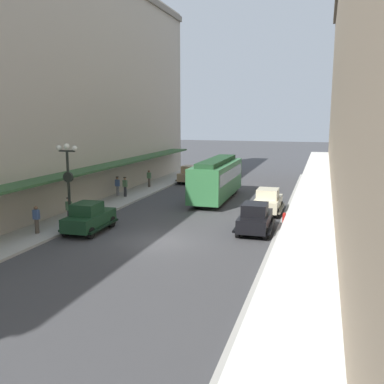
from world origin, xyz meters
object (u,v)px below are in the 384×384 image
object	(u,v)px
streetcar	(217,177)
lamp_post_with_clock	(68,181)
parked_car_0	(268,201)
parked_car_3	(89,217)
parked_car_2	(255,217)
pedestrian_3	(69,210)
parked_car_1	(191,174)
pedestrian_5	(36,219)
pedestrian_1	(118,186)
fire_hydrant	(284,219)
pedestrian_4	(281,262)
pedestrian_2	(125,187)
pedestrian_0	(149,178)

from	to	relation	value
streetcar	lamp_post_with_clock	size ratio (longest dim) A/B	1.87
parked_car_0	lamp_post_with_clock	distance (m)	13.87
parked_car_3	parked_car_0	bearing A→B (deg)	40.28
parked_car_2	pedestrian_3	world-z (taller)	parked_car_2
parked_car_1	streetcar	size ratio (longest dim) A/B	0.44
parked_car_0	pedestrian_5	xyz separation A→B (m)	(-12.18, -9.89, 0.05)
parked_car_0	pedestrian_1	distance (m)	13.36
streetcar	fire_hydrant	distance (m)	9.85
parked_car_3	pedestrian_4	world-z (taller)	parked_car_3
parked_car_3	pedestrian_2	bearing A→B (deg)	104.62
pedestrian_0	pedestrian_4	size ratio (longest dim) A/B	1.00
parked_car_2	parked_car_3	distance (m)	10.02
pedestrian_4	streetcar	bearing A→B (deg)	112.44
parked_car_3	pedestrian_1	distance (m)	11.04
parked_car_0	pedestrian_5	world-z (taller)	parked_car_0
parked_car_0	parked_car_1	world-z (taller)	same
parked_car_1	streetcar	distance (m)	9.64
lamp_post_with_clock	pedestrian_0	distance (m)	15.44
pedestrian_5	pedestrian_1	bearing A→B (deg)	94.63
pedestrian_3	parked_car_0	bearing A→B (deg)	31.73
fire_hydrant	pedestrian_2	size ratio (longest dim) A/B	0.49
lamp_post_with_clock	fire_hydrant	xyz separation A→B (m)	(12.75, 4.19, -2.42)
streetcar	pedestrian_0	world-z (taller)	streetcar
parked_car_1	parked_car_2	distance (m)	19.93
streetcar	pedestrian_3	bearing A→B (deg)	-122.16
parked_car_0	streetcar	distance (m)	6.18
lamp_post_with_clock	pedestrian_2	distance (m)	10.30
pedestrian_0	pedestrian_2	distance (m)	5.22
pedestrian_1	pedestrian_0	bearing A→B (deg)	81.66
parked_car_3	streetcar	bearing A→B (deg)	67.71
streetcar	lamp_post_with_clock	distance (m)	13.40
pedestrian_4	pedestrian_1	bearing A→B (deg)	135.09
parked_car_1	parked_car_3	xyz separation A→B (m)	(-0.05, -20.29, 0.00)
parked_car_0	parked_car_1	bearing A→B (deg)	128.65
parked_car_1	parked_car_3	distance (m)	20.29
parked_car_0	pedestrian_3	size ratio (longest dim) A/B	2.55
parked_car_3	pedestrian_5	xyz separation A→B (m)	(-2.48, -1.67, 0.05)
pedestrian_1	pedestrian_5	bearing A→B (deg)	-85.37
fire_hydrant	pedestrian_0	bearing A→B (deg)	141.48
pedestrian_2	pedestrian_4	bearing A→B (deg)	-46.20
lamp_post_with_clock	pedestrian_1	size ratio (longest dim) A/B	3.09
parked_car_2	parked_car_3	bearing A→B (deg)	-163.73
pedestrian_5	parked_car_1	bearing A→B (deg)	83.43
lamp_post_with_clock	pedestrian_0	size ratio (longest dim) A/B	3.15
streetcar	pedestrian_2	xyz separation A→B (m)	(-7.65, -1.64, -0.89)
parked_car_3	pedestrian_5	size ratio (longest dim) A/B	2.62
streetcar	pedestrian_5	xyz separation A→B (m)	(-7.42, -13.71, -0.91)
fire_hydrant	pedestrian_5	size ratio (longest dim) A/B	0.50
parked_car_1	lamp_post_with_clock	bearing A→B (deg)	-94.58
pedestrian_3	pedestrian_4	world-z (taller)	pedestrian_3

